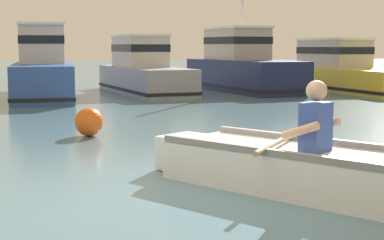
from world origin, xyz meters
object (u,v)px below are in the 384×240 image
rowboat_with_person (297,167)px  mooring_buoy (89,122)px  moored_boat_grey (143,71)px  moored_boat_navy (242,67)px  moored_boat_yellow (339,71)px  moored_boat_blue (42,69)px

rowboat_with_person → mooring_buoy: bearing=109.8°
moored_boat_grey → moored_boat_navy: size_ratio=1.01×
moored_boat_grey → moored_boat_yellow: (6.93, -0.86, -0.04)m
moored_boat_blue → moored_boat_yellow: 10.25m
moored_boat_navy → mooring_buoy: 11.21m
moored_boat_blue → moored_boat_navy: size_ratio=1.12×
moored_boat_grey → mooring_buoy: size_ratio=12.02×
moored_boat_blue → moored_boat_navy: (6.75, 0.47, 0.00)m
moored_boat_grey → moored_boat_yellow: size_ratio=0.86×
moored_boat_blue → moored_boat_navy: 6.77m
moored_boat_navy → mooring_buoy: bearing=-125.2°
moored_boat_navy → mooring_buoy: size_ratio=11.96×
moored_boat_blue → rowboat_with_person: bearing=-81.7°
moored_boat_navy → moored_boat_yellow: 3.55m
moored_boat_yellow → mooring_buoy: bearing=-139.2°
moored_boat_grey → moored_boat_navy: moored_boat_navy is taller
rowboat_with_person → moored_boat_navy: (4.81, 13.72, 0.59)m
mooring_buoy → moored_boat_grey: bearing=72.3°
moored_boat_blue → mooring_buoy: moored_boat_blue is taller
rowboat_with_person → mooring_buoy: size_ratio=6.97×
moored_boat_grey → moored_boat_navy: (3.43, -0.29, 0.12)m
moored_boat_grey → moored_boat_navy: bearing=-4.8°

